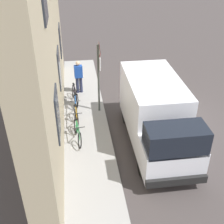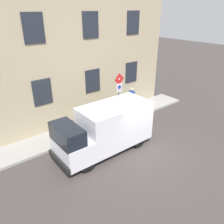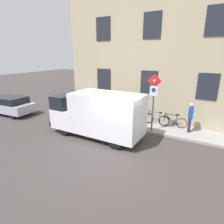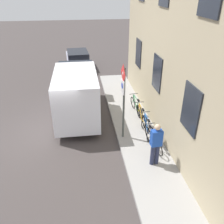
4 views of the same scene
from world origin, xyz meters
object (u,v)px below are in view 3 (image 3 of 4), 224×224
bicycle_blue (156,119)px  bicycle_orange (141,116)px  delivery_van (98,114)px  bicycle_black (173,122)px  pedestrian (190,117)px  parked_hatchback (10,105)px  sign_post_stacked (154,95)px  bicycle_green (127,114)px

bicycle_blue → bicycle_orange: size_ratio=1.00×
delivery_van → bicycle_orange: bearing=-114.5°
bicycle_black → pedestrian: pedestrian is taller
parked_hatchback → delivery_van: bearing=174.9°
bicycle_blue → bicycle_orange: (-0.00, 1.03, 0.00)m
sign_post_stacked → bicycle_orange: bearing=44.1°
parked_hatchback → pedestrian: size_ratio=2.39×
bicycle_blue → bicycle_green: bearing=1.7°
bicycle_blue → sign_post_stacked: bearing=94.5°
bicycle_black → bicycle_green: 3.08m
delivery_van → parked_hatchback: (0.16, 8.29, -0.60)m
pedestrian → sign_post_stacked: bearing=-161.4°
delivery_van → sign_post_stacked: bearing=-142.1°
sign_post_stacked → parked_hatchback: bearing=99.3°
delivery_van → bicycle_orange: size_ratio=3.12×
delivery_van → pedestrian: 5.26m
bicycle_black → bicycle_green: same height
delivery_van → bicycle_orange: (3.03, -1.41, -0.82)m
parked_hatchback → bicycle_green: size_ratio=2.40×
bicycle_black → bicycle_green: size_ratio=1.00×
bicycle_blue → bicycle_orange: bearing=1.7°
parked_hatchback → pedestrian: 13.01m
parked_hatchback → bicycle_orange: parked_hatchback is taller
sign_post_stacked → bicycle_black: (1.12, -0.97, -1.78)m
parked_hatchback → bicycle_blue: (2.88, -10.72, -0.22)m
sign_post_stacked → bicycle_blue: bearing=2.9°
bicycle_orange → bicycle_green: (-0.00, 1.03, 0.00)m
parked_hatchback → bicycle_blue: size_ratio=2.40×
sign_post_stacked → bicycle_orange: (1.12, 1.08, -1.78)m
sign_post_stacked → bicycle_green: (1.12, 2.11, -1.78)m
parked_hatchback → bicycle_green: bearing=-165.6°
pedestrian → bicycle_blue: bearing=167.7°
delivery_van → bicycle_blue: 3.98m
delivery_van → bicycle_black: 4.68m
bicycle_blue → bicycle_orange: 1.03m
bicycle_orange → pedestrian: (-0.25, -3.04, 0.56)m
bicycle_green → pedestrian: pedestrian is taller
bicycle_black → bicycle_blue: (0.00, 1.03, 0.00)m
bicycle_blue → bicycle_green: (-0.00, 2.06, 0.00)m
sign_post_stacked → bicycle_black: 2.32m
bicycle_orange → parked_hatchback: bearing=15.4°
sign_post_stacked → bicycle_orange: 2.37m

